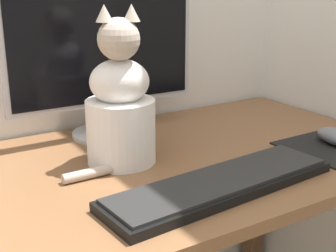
{
  "coord_description": "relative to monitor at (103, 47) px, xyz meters",
  "views": [
    {
      "loc": [
        -0.43,
        -0.81,
        1.07
      ],
      "look_at": [
        0.02,
        -0.07,
        0.8
      ],
      "focal_mm": 50.0,
      "sensor_mm": 36.0,
      "label": 1
    }
  ],
  "objects": [
    {
      "name": "keyboard",
      "position": [
        0.05,
        -0.4,
        -0.21
      ],
      "size": [
        0.48,
        0.17,
        0.02
      ],
      "rotation": [
        0.0,
        0.0,
        0.08
      ],
      "color": "black",
      "rests_on": "desk"
    },
    {
      "name": "cat",
      "position": [
        -0.05,
        -0.18,
        -0.1
      ],
      "size": [
        0.24,
        0.18,
        0.33
      ],
      "rotation": [
        0.0,
        0.0,
        -0.34
      ],
      "color": "white",
      "rests_on": "desk"
    },
    {
      "name": "mousepad_right",
      "position": [
        0.41,
        -0.36,
        -0.22
      ],
      "size": [
        0.22,
        0.2,
        0.0
      ],
      "rotation": [
        0.0,
        0.0,
        0.01
      ],
      "color": "black",
      "rests_on": "desk"
    },
    {
      "name": "desk",
      "position": [
        -0.02,
        -0.22,
        -0.32
      ],
      "size": [
        1.24,
        0.63,
        0.7
      ],
      "color": "brown",
      "rests_on": "ground_plane"
    },
    {
      "name": "monitor",
      "position": [
        0.0,
        0.0,
        0.0
      ],
      "size": [
        0.48,
        0.17,
        0.41
      ],
      "color": "#B2B2B7",
      "rests_on": "desk"
    }
  ]
}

